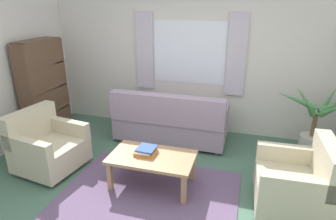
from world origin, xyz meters
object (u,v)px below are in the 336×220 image
couch (170,122)px  book_stack_on_table (146,150)px  armchair_left (47,146)px  bookshelf (47,93)px  coffee_table (152,160)px  potted_plant (313,127)px  armchair_right (298,183)px

couch → book_stack_on_table: (0.03, -1.27, 0.11)m
armchair_left → bookshelf: 1.32m
armchair_left → coffee_table: bearing=-80.6°
couch → armchair_left: bearing=42.3°
book_stack_on_table → armchair_left: bearing=-177.1°
potted_plant → armchair_right: bearing=-104.1°
armchair_left → armchair_right: bearing=-80.7°
armchair_left → armchair_right: size_ratio=1.08×
potted_plant → bookshelf: size_ratio=0.65×
couch → bookshelf: bearing=8.3°
armchair_left → couch: bearing=-39.3°
armchair_right → bookshelf: (-4.09, 0.97, 0.43)m
armchair_right → book_stack_on_table: bearing=-92.8°
potted_plant → bookshelf: (-4.46, -0.48, 0.31)m
armchair_right → bookshelf: size_ratio=0.51×
armchair_right → bookshelf: 4.23m
potted_plant → armchair_left: bearing=-158.1°
armchair_right → book_stack_on_table: (-1.88, 0.02, 0.12)m
armchair_left → potted_plant: 4.04m
couch → bookshelf: (-2.19, -0.32, 0.42)m
couch → armchair_right: couch is taller
coffee_table → bookshelf: bearing=156.6°
armchair_right → book_stack_on_table: armchair_right is taller
couch → armchair_right: 2.30m
potted_plant → couch: bearing=-176.0°
couch → armchair_left: (-1.48, -1.34, -0.01)m
armchair_left → bookshelf: bookshelf is taller
book_stack_on_table → coffee_table: bearing=-26.2°
couch → armchair_left: couch is taller
coffee_table → bookshelf: size_ratio=0.64×
potted_plant → book_stack_on_table: bearing=-147.5°
couch → bookshelf: size_ratio=1.10×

